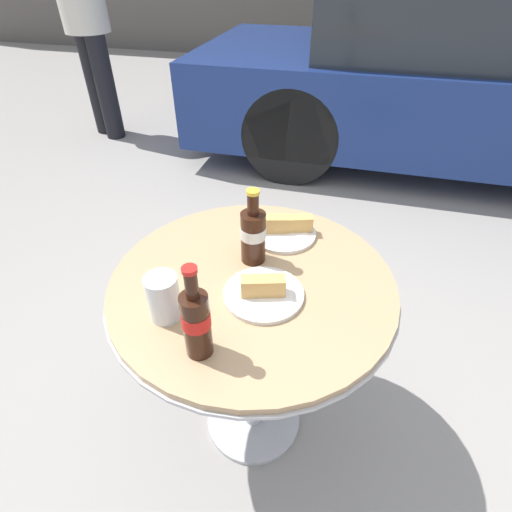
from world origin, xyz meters
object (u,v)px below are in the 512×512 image
at_px(cola_bottle_right, 253,234).
at_px(parked_car, 484,79).
at_px(cola_bottle_left, 196,321).
at_px(drinking_glass, 164,299).
at_px(bistro_table, 253,314).
at_px(lunch_plate_near, 263,292).
at_px(pedestrian, 84,11).
at_px(lunch_plate_far, 282,229).

relative_size(cola_bottle_right, parked_car, 0.05).
xyz_separation_m(cola_bottle_left, drinking_glass, (-0.12, 0.08, -0.04)).
height_order(bistro_table, cola_bottle_right, cola_bottle_right).
relative_size(lunch_plate_near, pedestrian, 0.12).
bearing_deg(lunch_plate_near, lunch_plate_far, 92.28).
xyz_separation_m(cola_bottle_left, pedestrian, (-2.04, 2.75, 0.20)).
bearing_deg(lunch_plate_far, drinking_glass, -116.20).
bearing_deg(cola_bottle_right, lunch_plate_near, -65.32).
distance_m(drinking_glass, lunch_plate_near, 0.25).
bearing_deg(bistro_table, drinking_glass, -132.48).
height_order(cola_bottle_right, pedestrian, pedestrian).
height_order(cola_bottle_right, parked_car, parked_car).
bearing_deg(cola_bottle_left, cola_bottle_right, 85.07).
xyz_separation_m(lunch_plate_far, pedestrian, (-2.12, 2.26, 0.27)).
bearing_deg(cola_bottle_left, drinking_glass, 145.78).
bearing_deg(drinking_glass, lunch_plate_near, 30.56).
distance_m(cola_bottle_left, cola_bottle_right, 0.35).
bearing_deg(bistro_table, lunch_plate_near, -51.88).
relative_size(lunch_plate_near, parked_car, 0.05).
relative_size(bistro_table, lunch_plate_far, 3.79).
xyz_separation_m(bistro_table, pedestrian, (-2.09, 2.48, 0.43)).
bearing_deg(bistro_table, lunch_plate_far, 81.51).
relative_size(bistro_table, drinking_glass, 6.54).
height_order(drinking_glass, parked_car, parked_car).
height_order(lunch_plate_far, parked_car, parked_car).
bearing_deg(parked_car, cola_bottle_right, -112.30).
xyz_separation_m(cola_bottle_right, drinking_glass, (-0.15, -0.27, -0.03)).
relative_size(parked_car, pedestrian, 2.48).
xyz_separation_m(cola_bottle_right, lunch_plate_near, (0.07, -0.14, -0.07)).
xyz_separation_m(cola_bottle_right, parked_car, (1.10, 2.68, -0.18)).
bearing_deg(lunch_plate_far, lunch_plate_near, -87.72).
height_order(parked_car, pedestrian, pedestrian).
distance_m(lunch_plate_near, parked_car, 3.00).
bearing_deg(lunch_plate_near, pedestrian, 129.98).
relative_size(drinking_glass, lunch_plate_near, 0.58).
distance_m(cola_bottle_left, pedestrian, 3.43).
bearing_deg(parked_car, lunch_plate_near, -110.10).
relative_size(cola_bottle_right, lunch_plate_far, 1.08).
height_order(cola_bottle_left, pedestrian, pedestrian).
xyz_separation_m(bistro_table, cola_bottle_left, (-0.05, -0.27, 0.23)).
height_order(cola_bottle_right, lunch_plate_near, cola_bottle_right).
bearing_deg(lunch_plate_near, bistro_table, 128.12).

